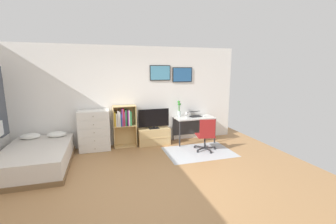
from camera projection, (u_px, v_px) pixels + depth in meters
name	position (u px, v px, depth m)	size (l,w,h in m)	color
ground_plane	(152.00, 183.00, 4.15)	(7.20, 7.20, 0.00)	#A87A4C
wall_back_with_posters	(132.00, 96.00, 6.19)	(6.12, 0.09, 2.70)	white
area_rug	(199.00, 152.00, 5.75)	(1.70, 1.20, 0.01)	#B2B7BC
bed	(37.00, 157.00, 4.79)	(1.32, 1.98, 0.59)	brown
dresser	(94.00, 130.00, 5.79)	(0.77, 0.46, 1.06)	white
bookshelf	(124.00, 122.00, 6.04)	(0.61, 0.30, 1.13)	tan
tv_stand	(154.00, 136.00, 6.31)	(0.88, 0.41, 0.46)	tan
television	(154.00, 119.00, 6.19)	(0.86, 0.16, 0.55)	black
desk	(193.00, 121.00, 6.54)	(1.12, 0.63, 0.74)	silver
office_chair	(206.00, 134.00, 5.72)	(0.58, 0.57, 0.86)	#232326
laptop	(194.00, 114.00, 6.53)	(0.37, 0.39, 0.15)	black
computer_mouse	(204.00, 116.00, 6.50)	(0.06, 0.10, 0.03)	silver
bamboo_vase	(179.00, 109.00, 6.47)	(0.09, 0.10, 0.46)	silver
wine_glass	(186.00, 113.00, 6.29)	(0.07, 0.07, 0.18)	silver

